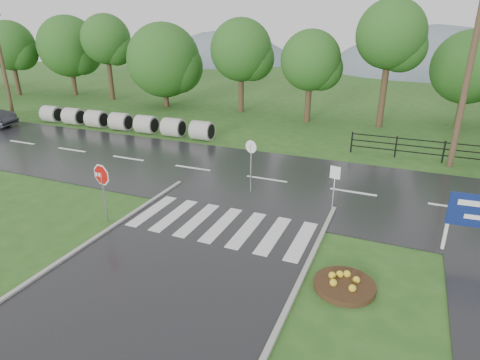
% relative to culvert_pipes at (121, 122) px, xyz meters
% --- Properties ---
extents(ground, '(120.00, 120.00, 0.00)m').
position_rel_culvert_pipes_xyz_m(ground, '(12.39, -15.00, -0.60)').
color(ground, '#2B591D').
rests_on(ground, ground).
extents(main_road, '(90.00, 8.00, 0.04)m').
position_rel_culvert_pipes_xyz_m(main_road, '(12.39, -5.00, -0.60)').
color(main_road, black).
rests_on(main_road, ground).
extents(crosswalk, '(6.50, 2.80, 0.02)m').
position_rel_culvert_pipes_xyz_m(crosswalk, '(12.39, -10.00, -0.54)').
color(crosswalk, silver).
rests_on(crosswalk, ground).
extents(fence_west, '(9.58, 0.08, 1.20)m').
position_rel_culvert_pipes_xyz_m(fence_west, '(20.14, 1.00, 0.12)').
color(fence_west, black).
rests_on(fence_west, ground).
extents(hills, '(102.00, 48.00, 48.00)m').
position_rel_culvert_pipes_xyz_m(hills, '(15.88, 50.00, -16.14)').
color(hills, slate).
rests_on(hills, ground).
extents(treeline, '(83.20, 5.20, 10.00)m').
position_rel_culvert_pipes_xyz_m(treeline, '(13.39, 9.00, -0.60)').
color(treeline, '#20531A').
rests_on(treeline, ground).
extents(culvert_pipes, '(13.90, 1.20, 1.20)m').
position_rel_culvert_pipes_xyz_m(culvert_pipes, '(0.00, 0.00, 0.00)').
color(culvert_pipes, '#9E9B93').
rests_on(culvert_pipes, ground).
extents(stop_sign, '(1.05, 0.22, 2.40)m').
position_rel_culvert_pipes_xyz_m(stop_sign, '(8.28, -11.33, 1.09)').
color(stop_sign, '#939399').
rests_on(stop_sign, ground).
extents(flower_bed, '(1.72, 1.72, 0.34)m').
position_rel_culvert_pipes_xyz_m(flower_bed, '(17.15, -11.99, -0.47)').
color(flower_bed, '#332111').
rests_on(flower_bed, ground).
extents(reg_sign_small, '(0.41, 0.11, 1.85)m').
position_rel_culvert_pipes_xyz_m(reg_sign_small, '(15.86, -7.10, 0.74)').
color(reg_sign_small, '#939399').
rests_on(reg_sign_small, ground).
extents(reg_sign_round, '(0.54, 0.16, 2.37)m').
position_rel_culvert_pipes_xyz_m(reg_sign_round, '(12.23, -6.68, 0.88)').
color(reg_sign_round, '#939399').
rests_on(reg_sign_round, ground).
extents(utility_pole_west, '(1.43, 0.34, 8.09)m').
position_rel_culvert_pipes_xyz_m(utility_pole_west, '(-11.11, 0.50, 3.51)').
color(utility_pole_west, '#473523').
rests_on(utility_pole_west, ground).
extents(utility_pole_east, '(1.62, 0.33, 9.12)m').
position_rel_culvert_pipes_xyz_m(utility_pole_east, '(20.49, 0.50, 4.03)').
color(utility_pole_east, '#473523').
rests_on(utility_pole_east, ground).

